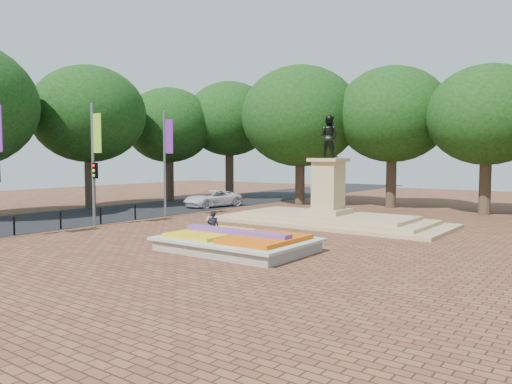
# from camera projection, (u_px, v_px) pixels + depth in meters

# --- Properties ---
(ground) EXTENTS (90.00, 90.00, 0.00)m
(ground) POSITION_uv_depth(u_px,v_px,m) (247.00, 242.00, 23.29)
(ground) COLOR brown
(ground) RESTS_ON ground
(asphalt_street) EXTENTS (9.00, 90.00, 0.02)m
(asphalt_street) POSITION_uv_depth(u_px,v_px,m) (124.00, 212.00, 36.16)
(asphalt_street) COLOR black
(asphalt_street) RESTS_ON ground
(flower_bed) EXTENTS (6.30, 4.30, 0.91)m
(flower_bed) POSITION_uv_depth(u_px,v_px,m) (237.00, 242.00, 21.05)
(flower_bed) COLOR gray
(flower_bed) RESTS_ON ground
(monument) EXTENTS (14.00, 6.00, 6.40)m
(monument) POSITION_uv_depth(u_px,v_px,m) (328.00, 209.00, 29.67)
(monument) COLOR tan
(monument) RESTS_ON ground
(tree_row_back) EXTENTS (44.80, 8.80, 10.43)m
(tree_row_back) POSITION_uv_depth(u_px,v_px,m) (423.00, 119.00, 35.93)
(tree_row_back) COLOR #382B1E
(tree_row_back) RESTS_ON ground
(tree_row_street) EXTENTS (8.40, 25.40, 9.98)m
(tree_row_street) POSITION_uv_depth(u_px,v_px,m) (81.00, 125.00, 38.11)
(tree_row_street) COLOR #382B1E
(tree_row_street) RESTS_ON ground
(banner_poles) EXTENTS (0.88, 11.17, 7.00)m
(banner_poles) POSITION_uv_depth(u_px,v_px,m) (90.00, 159.00, 27.92)
(banner_poles) COLOR slate
(banner_poles) RESTS_ON ground
(bollard_row) EXTENTS (0.12, 13.12, 0.98)m
(bollard_row) POSITION_uv_depth(u_px,v_px,m) (81.00, 218.00, 28.36)
(bollard_row) COLOR black
(bollard_row) RESTS_ON ground
(van) EXTENTS (3.12, 5.13, 1.33)m
(van) POSITION_uv_depth(u_px,v_px,m) (212.00, 199.00, 39.68)
(van) COLOR silver
(van) RESTS_ON ground
(pedestrian) EXTENTS (0.67, 0.55, 1.57)m
(pedestrian) POSITION_uv_depth(u_px,v_px,m) (213.00, 228.00, 22.45)
(pedestrian) COLOR black
(pedestrian) RESTS_ON ground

